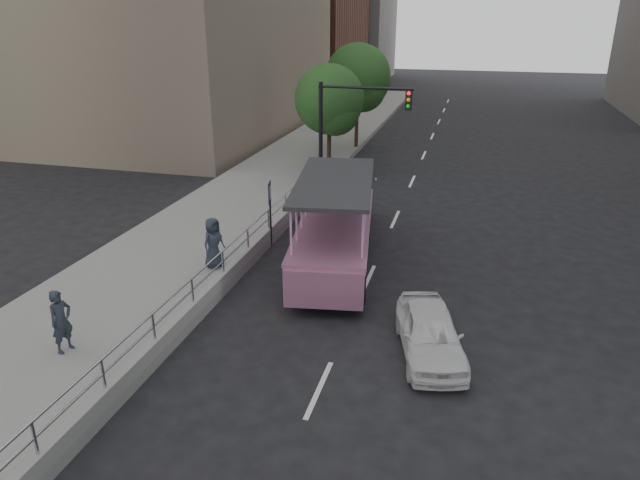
{
  "coord_description": "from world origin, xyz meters",
  "views": [
    {
      "loc": [
        3.87,
        -12.44,
        7.98
      ],
      "look_at": [
        -0.04,
        1.9,
        2.07
      ],
      "focal_mm": 32.0,
      "sensor_mm": 36.0,
      "label": 1
    }
  ],
  "objects_px": {
    "car": "(430,333)",
    "street_tree_near": "(331,102)",
    "pedestrian_near": "(61,321)",
    "street_tree_far": "(359,80)",
    "duck_boat": "(337,223)",
    "pedestrian_far": "(213,243)",
    "traffic_signal": "(347,122)",
    "parking_sign": "(270,205)"
  },
  "relations": [
    {
      "from": "car",
      "to": "pedestrian_far",
      "type": "height_order",
      "value": "pedestrian_far"
    },
    {
      "from": "street_tree_near",
      "to": "pedestrian_near",
      "type": "bearing_deg",
      "value": -96.16
    },
    {
      "from": "pedestrian_near",
      "to": "street_tree_far",
      "type": "xyz_separation_m",
      "value": [
        2.19,
        24.44,
        3.2
      ]
    },
    {
      "from": "car",
      "to": "street_tree_near",
      "type": "xyz_separation_m",
      "value": [
        -6.58,
        15.79,
        3.21
      ]
    },
    {
      "from": "street_tree_near",
      "to": "street_tree_far",
      "type": "distance_m",
      "value": 6.02
    },
    {
      "from": "pedestrian_near",
      "to": "duck_boat",
      "type": "bearing_deg",
      "value": -17.55
    },
    {
      "from": "traffic_signal",
      "to": "street_tree_near",
      "type": "xyz_separation_m",
      "value": [
        -1.6,
        3.43,
        0.32
      ]
    },
    {
      "from": "street_tree_near",
      "to": "pedestrian_far",
      "type": "bearing_deg",
      "value": -92.66
    },
    {
      "from": "pedestrian_far",
      "to": "street_tree_near",
      "type": "height_order",
      "value": "street_tree_near"
    },
    {
      "from": "duck_boat",
      "to": "street_tree_near",
      "type": "relative_size",
      "value": 1.66
    },
    {
      "from": "duck_boat",
      "to": "street_tree_far",
      "type": "relative_size",
      "value": 1.48
    },
    {
      "from": "pedestrian_near",
      "to": "street_tree_near",
      "type": "relative_size",
      "value": 0.28
    },
    {
      "from": "duck_boat",
      "to": "pedestrian_near",
      "type": "xyz_separation_m",
      "value": [
        -4.81,
        -8.32,
        -0.04
      ]
    },
    {
      "from": "pedestrian_far",
      "to": "street_tree_near",
      "type": "relative_size",
      "value": 0.29
    },
    {
      "from": "traffic_signal",
      "to": "pedestrian_far",
      "type": "bearing_deg",
      "value": -103.06
    },
    {
      "from": "street_tree_far",
      "to": "street_tree_near",
      "type": "bearing_deg",
      "value": -91.91
    },
    {
      "from": "pedestrian_near",
      "to": "pedestrian_far",
      "type": "bearing_deg",
      "value": -1.63
    },
    {
      "from": "pedestrian_far",
      "to": "street_tree_far",
      "type": "relative_size",
      "value": 0.26
    },
    {
      "from": "car",
      "to": "street_tree_far",
      "type": "relative_size",
      "value": 0.56
    },
    {
      "from": "car",
      "to": "street_tree_near",
      "type": "height_order",
      "value": "street_tree_near"
    },
    {
      "from": "car",
      "to": "street_tree_near",
      "type": "relative_size",
      "value": 0.63
    },
    {
      "from": "pedestrian_near",
      "to": "parking_sign",
      "type": "bearing_deg",
      "value": -2.78
    },
    {
      "from": "duck_boat",
      "to": "parking_sign",
      "type": "bearing_deg",
      "value": 177.85
    },
    {
      "from": "duck_boat",
      "to": "parking_sign",
      "type": "relative_size",
      "value": 3.9
    },
    {
      "from": "pedestrian_far",
      "to": "traffic_signal",
      "type": "distance_m",
      "value": 10.01
    },
    {
      "from": "pedestrian_near",
      "to": "traffic_signal",
      "type": "bearing_deg",
      "value": -0.98
    },
    {
      "from": "pedestrian_near",
      "to": "street_tree_far",
      "type": "height_order",
      "value": "street_tree_far"
    },
    {
      "from": "duck_boat",
      "to": "pedestrian_near",
      "type": "distance_m",
      "value": 9.61
    },
    {
      "from": "duck_boat",
      "to": "street_tree_near",
      "type": "height_order",
      "value": "street_tree_near"
    },
    {
      "from": "street_tree_near",
      "to": "traffic_signal",
      "type": "bearing_deg",
      "value": -65.02
    },
    {
      "from": "parking_sign",
      "to": "street_tree_far",
      "type": "bearing_deg",
      "value": 90.37
    },
    {
      "from": "car",
      "to": "pedestrian_far",
      "type": "bearing_deg",
      "value": 143.43
    },
    {
      "from": "duck_boat",
      "to": "pedestrian_far",
      "type": "bearing_deg",
      "value": -140.77
    },
    {
      "from": "duck_boat",
      "to": "street_tree_near",
      "type": "distance_m",
      "value": 10.83
    },
    {
      "from": "pedestrian_far",
      "to": "street_tree_far",
      "type": "height_order",
      "value": "street_tree_far"
    },
    {
      "from": "parking_sign",
      "to": "traffic_signal",
      "type": "height_order",
      "value": "traffic_signal"
    },
    {
      "from": "street_tree_far",
      "to": "duck_boat",
      "type": "bearing_deg",
      "value": -80.77
    },
    {
      "from": "car",
      "to": "traffic_signal",
      "type": "distance_m",
      "value": 13.63
    },
    {
      "from": "car",
      "to": "street_tree_near",
      "type": "bearing_deg",
      "value": 97.93
    },
    {
      "from": "duck_boat",
      "to": "car",
      "type": "height_order",
      "value": "duck_boat"
    },
    {
      "from": "parking_sign",
      "to": "street_tree_far",
      "type": "distance_m",
      "value": 16.25
    },
    {
      "from": "pedestrian_far",
      "to": "duck_boat",
      "type": "bearing_deg",
      "value": -29.02
    }
  ]
}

